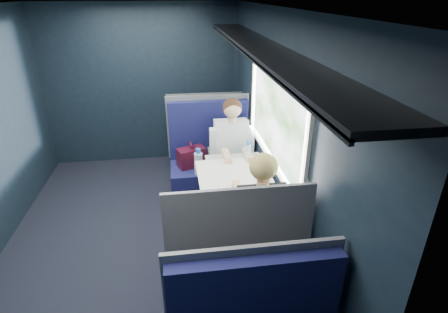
{
  "coord_description": "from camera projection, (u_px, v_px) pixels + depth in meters",
  "views": [
    {
      "loc": [
        0.47,
        -3.06,
        2.42
      ],
      "look_at": [
        0.9,
        0.0,
        0.95
      ],
      "focal_mm": 28.0,
      "sensor_mm": 36.0,
      "label": 1
    }
  ],
  "objects": [
    {
      "name": "ground",
      "position": [
        141.0,
        242.0,
        3.72
      ],
      "size": [
        2.8,
        4.2,
        0.01
      ],
      "primitive_type": "cube",
      "color": "black"
    },
    {
      "name": "room_shell",
      "position": [
        126.0,
        109.0,
        3.09
      ],
      "size": [
        3.0,
        4.4,
        2.4
      ],
      "color": "black",
      "rests_on": "ground"
    },
    {
      "name": "table",
      "position": [
        237.0,
        181.0,
        3.56
      ],
      "size": [
        0.62,
        1.0,
        0.74
      ],
      "color": "#54565E",
      "rests_on": "ground"
    },
    {
      "name": "seat_bay_near",
      "position": [
        210.0,
        165.0,
        4.42
      ],
      "size": [
        1.04,
        0.62,
        1.26
      ],
      "color": "#0C0E39",
      "rests_on": "ground"
    },
    {
      "name": "seat_bay_far",
      "position": [
        233.0,
        261.0,
        2.87
      ],
      "size": [
        1.04,
        0.62,
        1.26
      ],
      "color": "#0C0E39",
      "rests_on": "ground"
    },
    {
      "name": "seat_row_front",
      "position": [
        204.0,
        138.0,
        5.26
      ],
      "size": [
        1.04,
        0.51,
        1.16
      ],
      "color": "#0C0E39",
      "rests_on": "ground"
    },
    {
      "name": "man",
      "position": [
        232.0,
        148.0,
        4.17
      ],
      "size": [
        0.53,
        0.56,
        1.32
      ],
      "color": "black",
      "rests_on": "ground"
    },
    {
      "name": "woman",
      "position": [
        259.0,
        215.0,
        2.91
      ],
      "size": [
        0.53,
        0.56,
        1.32
      ],
      "color": "black",
      "rests_on": "ground"
    },
    {
      "name": "papers",
      "position": [
        229.0,
        178.0,
        3.45
      ],
      "size": [
        0.62,
        0.88,
        0.01
      ],
      "primitive_type": "cube",
      "rotation": [
        0.0,
        0.0,
        0.02
      ],
      "color": "white",
      "rests_on": "table"
    },
    {
      "name": "laptop",
      "position": [
        268.0,
        164.0,
        3.61
      ],
      "size": [
        0.26,
        0.33,
        0.24
      ],
      "color": "silver",
      "rests_on": "table"
    },
    {
      "name": "bottle_small",
      "position": [
        248.0,
        152.0,
        3.78
      ],
      "size": [
        0.07,
        0.07,
        0.23
      ],
      "color": "silver",
      "rests_on": "table"
    },
    {
      "name": "cup",
      "position": [
        247.0,
        152.0,
        3.93
      ],
      "size": [
        0.07,
        0.07,
        0.09
      ],
      "primitive_type": "cylinder",
      "color": "white",
      "rests_on": "table"
    }
  ]
}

